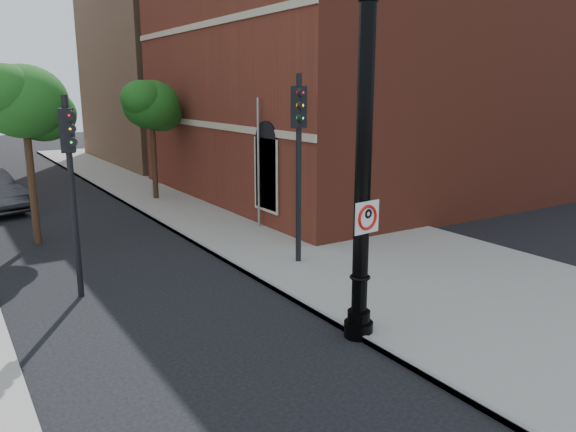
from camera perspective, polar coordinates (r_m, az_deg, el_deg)
ground at (r=10.57m, az=-0.81°, el=-15.41°), size 120.00×120.00×0.00m
sidewalk_right at (r=21.54m, az=-1.10°, el=-0.38°), size 8.00×60.00×0.12m
curb_edge at (r=19.85m, az=-10.91°, el=-1.74°), size 0.10×60.00×0.14m
brick_wall_building at (r=30.29m, az=11.64°, el=15.02°), size 22.30×16.30×12.50m
bg_building_tan_b at (r=43.33m, az=-3.63°, el=15.52°), size 22.00×14.00×14.00m
lamppost at (r=10.98m, az=7.62°, el=3.67°), size 0.60×0.60×7.08m
no_parking_sign at (r=10.97m, az=8.04°, el=-0.11°), size 0.64×0.12×0.64m
traffic_signal_left at (r=14.09m, az=-21.24°, el=4.95°), size 0.38×0.43×4.86m
traffic_signal_right at (r=15.59m, az=1.12°, el=7.84°), size 0.43×0.48×5.39m
utility_pole at (r=19.92m, az=-3.01°, el=5.19°), size 0.09×0.09×4.69m
street_tree_a at (r=19.71m, az=-25.17°, el=10.32°), size 3.18×2.88×5.74m
street_tree_c at (r=25.83m, az=-13.68°, el=10.79°), size 2.97×2.68×5.34m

